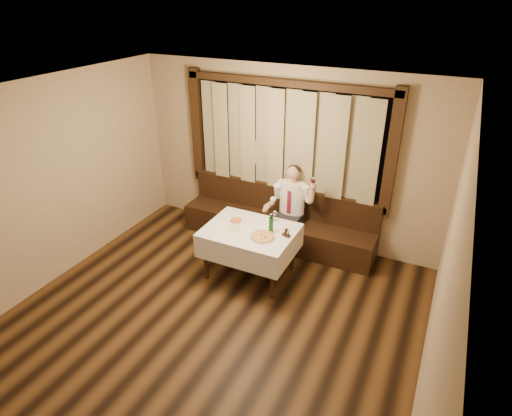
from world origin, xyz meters
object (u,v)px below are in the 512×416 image
at_px(banquette, 278,224).
at_px(pasta_red, 236,220).
at_px(cruet_caddy, 286,234).
at_px(dining_table, 250,236).
at_px(green_bottle, 271,225).
at_px(seated_man, 291,202).
at_px(pasta_cream, 234,226).
at_px(pizza, 263,237).

xyz_separation_m(banquette, pasta_red, (-0.27, -0.92, 0.48)).
xyz_separation_m(banquette, cruet_caddy, (0.53, -0.98, 0.49)).
distance_m(dining_table, green_bottle, 0.38).
height_order(banquette, seated_man, seated_man).
bearing_deg(cruet_caddy, pasta_cream, -153.41).
relative_size(pasta_red, green_bottle, 0.99).
bearing_deg(green_bottle, seated_man, 93.60).
bearing_deg(dining_table, pasta_cream, -164.24).
bearing_deg(seated_man, green_bottle, -86.40).
distance_m(pizza, pasta_red, 0.58).
bearing_deg(cruet_caddy, seated_man, 126.22).
xyz_separation_m(pizza, green_bottle, (0.04, 0.18, 0.11)).
distance_m(pizza, seated_man, 1.06).
xyz_separation_m(dining_table, green_bottle, (0.30, 0.06, 0.23)).
distance_m(pasta_cream, green_bottle, 0.54).
bearing_deg(pasta_red, cruet_caddy, -4.03).
relative_size(dining_table, seated_man, 0.91).
height_order(pasta_cream, seated_man, seated_man).
bearing_deg(cruet_caddy, green_bottle, -164.41).
xyz_separation_m(pasta_red, seated_man, (0.52, 0.83, 0.02)).
bearing_deg(pasta_cream, dining_table, 15.76).
xyz_separation_m(pasta_cream, green_bottle, (0.52, 0.12, 0.09)).
bearing_deg(cruet_caddy, dining_table, -156.63).
relative_size(banquette, seated_man, 2.30).
relative_size(banquette, cruet_caddy, 26.43).
relative_size(pizza, green_bottle, 1.24).
bearing_deg(pasta_red, seated_man, 58.17).
bearing_deg(dining_table, cruet_caddy, 5.09).
xyz_separation_m(pasta_cream, seated_man, (0.46, 1.00, 0.02)).
bearing_deg(pizza, seated_man, 90.70).
bearing_deg(green_bottle, banquette, 107.15).
height_order(banquette, cruet_caddy, banquette).
relative_size(banquette, pizza, 9.06).
xyz_separation_m(pasta_red, pasta_cream, (0.05, -0.17, -0.00)).
xyz_separation_m(pasta_red, cruet_caddy, (0.80, -0.06, 0.00)).
xyz_separation_m(dining_table, cruet_caddy, (0.53, 0.05, 0.15)).
relative_size(pasta_red, cruet_caddy, 2.32).
relative_size(dining_table, cruet_caddy, 10.49).
relative_size(dining_table, green_bottle, 4.46).
distance_m(pizza, pasta_cream, 0.48).
bearing_deg(cruet_caddy, pizza, -130.05).
relative_size(dining_table, pizza, 3.59).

